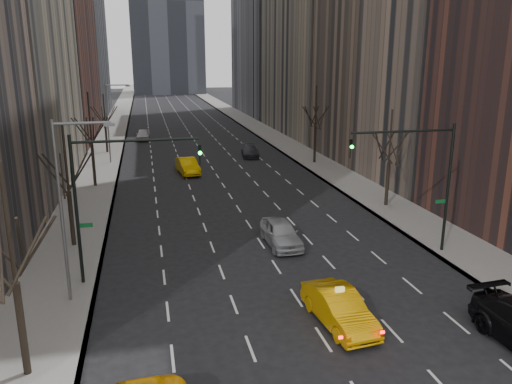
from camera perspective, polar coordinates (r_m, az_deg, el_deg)
sidewalk_left at (r=85.18m, az=-16.04°, el=6.50°), size 4.50×320.00×0.15m
sidewalk_right at (r=87.19m, az=0.35°, el=7.27°), size 4.50×320.00×0.15m
tree_lw_a at (r=20.47m, az=-25.76°, el=-9.43°), size 3.36×3.50×8.28m
tree_lw_b at (r=33.58m, az=-20.61°, el=0.05°), size 3.36×3.50×7.82m
tree_lw_c at (r=49.08m, az=-18.24°, el=5.12°), size 3.36×3.50×8.74m
tree_lw_d at (r=66.91m, az=-16.83°, el=7.28°), size 3.36×3.50×7.36m
tree_rw_b at (r=41.72m, az=14.93°, el=3.29°), size 3.36×3.50×7.82m
tree_rw_c at (r=57.99m, az=6.80°, el=7.19°), size 3.36×3.50×8.74m
traffic_mast_left at (r=27.04m, az=-16.53°, el=0.81°), size 6.69×0.39×8.00m
traffic_mast_right at (r=31.44m, az=18.73°, el=2.57°), size 6.69×0.39×8.00m
streetlight_near at (r=25.28m, az=-20.73°, el=-0.21°), size 2.83×0.22×9.00m
streetlight_far at (r=59.65m, az=-16.30°, el=8.44°), size 2.83×0.22×9.00m
taxi_sedan at (r=23.67m, az=9.46°, el=-12.94°), size 2.23×5.11×1.63m
silver_sedan_ahead at (r=32.64m, az=2.87°, el=-4.68°), size 2.07×4.96×1.68m
far_taxi at (r=53.26m, az=-7.83°, el=2.97°), size 2.43×5.32×1.69m
far_suv_grey at (r=62.16m, az=-0.69°, el=4.70°), size 2.54×5.05×1.41m
far_car_white at (r=76.89m, az=-12.77°, el=6.40°), size 2.18×4.84×1.61m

